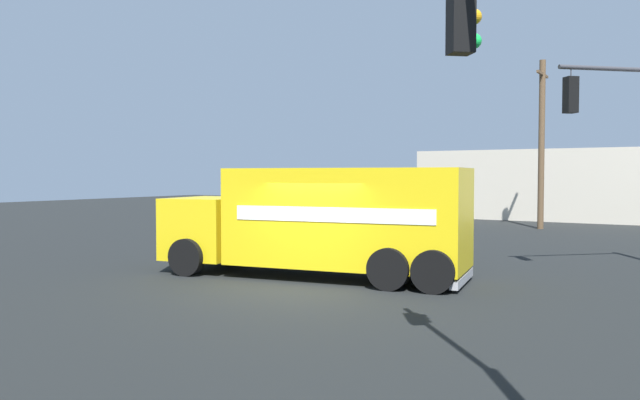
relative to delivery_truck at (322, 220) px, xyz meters
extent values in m
plane|color=black|center=(0.45, -1.72, -1.50)|extent=(100.00, 100.00, 0.00)
cube|color=yellow|center=(0.69, 0.12, 0.11)|extent=(6.44, 3.38, 2.52)
cube|color=yellow|center=(-3.41, -0.57, -0.30)|extent=(2.27, 2.68, 1.70)
cube|color=black|center=(-4.26, -0.71, 0.04)|extent=(0.41, 2.00, 0.88)
cube|color=#B2B2B7|center=(3.61, 0.60, -1.31)|extent=(0.58, 2.31, 0.21)
cube|color=white|center=(0.89, -1.08, 0.24)|extent=(5.08, 0.86, 0.36)
cube|color=white|center=(0.49, 1.31, 0.24)|extent=(5.08, 0.86, 0.36)
cylinder|color=black|center=(-3.16, -1.79, -1.00)|extent=(1.03, 0.44, 1.00)
cylinder|color=black|center=(-3.57, 0.66, -1.00)|extent=(1.03, 0.44, 1.00)
cylinder|color=black|center=(2.34, -0.87, -1.00)|extent=(1.03, 0.44, 1.00)
cylinder|color=black|center=(1.93, 1.58, -1.00)|extent=(1.03, 0.44, 1.00)
cylinder|color=black|center=(3.37, -0.69, -1.00)|extent=(1.03, 0.44, 1.00)
cylinder|color=black|center=(2.96, 1.75, -1.00)|extent=(1.03, 0.44, 1.00)
cylinder|color=#38383D|center=(6.78, 4.62, 4.03)|extent=(3.07, 2.89, 0.12)
cylinder|color=#38383D|center=(5.55, 3.46, 3.90)|extent=(0.03, 0.03, 0.25)
cube|color=black|center=(5.55, 3.46, 3.30)|extent=(0.42, 0.42, 0.95)
sphere|color=red|center=(5.42, 3.59, 3.62)|extent=(0.20, 0.20, 0.20)
sphere|color=#EFA314|center=(5.42, 3.59, 3.31)|extent=(0.20, 0.20, 0.20)
sphere|color=#19CC4C|center=(5.42, 3.59, 3.00)|extent=(0.20, 0.20, 0.20)
cube|color=black|center=(5.85, -6.16, 3.23)|extent=(0.42, 0.42, 0.95)
sphere|color=#EFA314|center=(5.98, -6.05, 3.24)|extent=(0.20, 0.20, 0.20)
sphere|color=#19CC4C|center=(5.98, -6.05, 2.93)|extent=(0.20, 0.20, 0.20)
cylinder|color=brown|center=(1.72, 18.11, 2.69)|extent=(0.30, 0.30, 8.37)
cube|color=brown|center=(1.72, 18.11, 6.17)|extent=(0.13, 2.20, 0.12)
cube|color=beige|center=(4.29, 26.02, 0.60)|extent=(22.50, 6.00, 4.19)
camera|label=1|loc=(8.52, -13.96, 1.21)|focal=34.86mm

